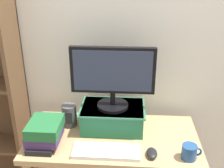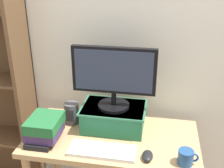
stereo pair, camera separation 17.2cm
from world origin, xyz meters
name	(u,v)px [view 2 (the right image)]	position (x,y,z in m)	size (l,w,h in m)	color
back_wall	(122,41)	(0.00, 0.41, 1.30)	(7.00, 0.08, 2.60)	silver
desk	(112,150)	(0.00, 0.00, 0.67)	(1.10, 0.57, 0.78)	tan
riser_box	(114,116)	(-0.01, 0.11, 0.86)	(0.43, 0.30, 0.16)	#1E6642
computer_monitor	(114,75)	(-0.01, 0.11, 1.16)	(0.54, 0.21, 0.41)	black
keyboard	(102,151)	(-0.03, -0.18, 0.79)	(0.40, 0.15, 0.02)	silver
computer_mouse	(147,156)	(0.24, -0.19, 0.80)	(0.06, 0.10, 0.04)	black
book_stack	(44,129)	(-0.41, -0.12, 0.86)	(0.20, 0.24, 0.16)	black
coffee_mug	(186,157)	(0.45, -0.19, 0.82)	(0.12, 0.09, 0.09)	#234C84
desk_speaker	(72,113)	(-0.31, 0.11, 0.85)	(0.10, 0.10, 0.15)	#4C4C51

